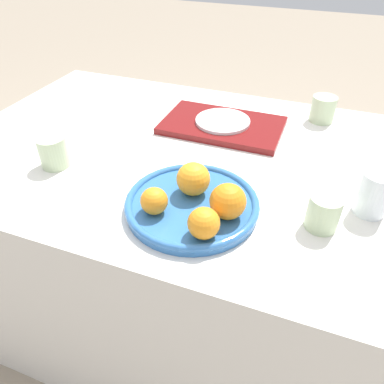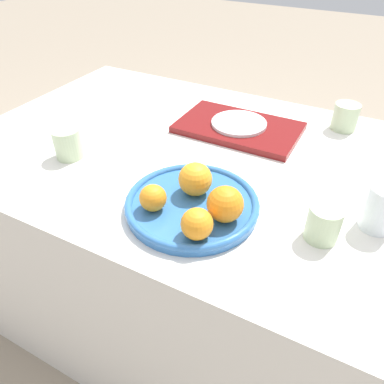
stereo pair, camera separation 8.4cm
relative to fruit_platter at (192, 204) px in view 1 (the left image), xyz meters
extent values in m
plane|color=gray|center=(-0.14, 0.24, -0.78)|extent=(12.00, 12.00, 0.00)
cube|color=silver|center=(-0.14, 0.24, -0.40)|extent=(1.34, 0.91, 0.76)
cylinder|color=#336BAD|center=(0.00, 0.00, 0.00)|extent=(0.30, 0.30, 0.02)
torus|color=#336BAD|center=(0.00, 0.00, 0.01)|extent=(0.31, 0.31, 0.02)
sphere|color=orange|center=(0.09, -0.02, 0.05)|extent=(0.08, 0.08, 0.08)
sphere|color=orange|center=(-0.01, 0.04, 0.04)|extent=(0.08, 0.08, 0.08)
sphere|color=orange|center=(0.06, -0.09, 0.04)|extent=(0.07, 0.07, 0.07)
sphere|color=orange|center=(-0.07, -0.06, 0.04)|extent=(0.06, 0.06, 0.06)
cylinder|color=silver|center=(0.38, 0.14, 0.04)|extent=(0.07, 0.07, 0.10)
cube|color=maroon|center=(-0.05, 0.41, 0.00)|extent=(0.37, 0.23, 0.02)
cylinder|color=white|center=(-0.05, 0.41, 0.01)|extent=(0.17, 0.17, 0.01)
cylinder|color=#B7CC9E|center=(-0.41, 0.04, 0.03)|extent=(0.08, 0.08, 0.08)
cylinder|color=#B7CC9E|center=(0.24, 0.58, 0.03)|extent=(0.08, 0.08, 0.08)
cylinder|color=#B7CC9E|center=(0.28, 0.04, 0.02)|extent=(0.07, 0.07, 0.08)
camera|label=1|loc=(0.24, -0.63, 0.54)|focal=35.00mm
camera|label=2|loc=(0.31, -0.59, 0.54)|focal=35.00mm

